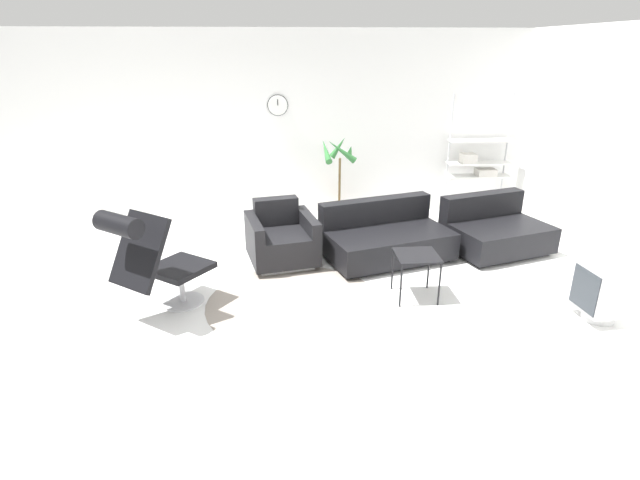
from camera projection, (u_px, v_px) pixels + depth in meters
name	position (u px, v px, depth m)	size (l,w,h in m)	color
ground_plane	(312.00, 297.00, 5.40)	(12.00, 12.00, 0.00)	white
wall_back	(300.00, 125.00, 7.72)	(12.00, 0.09, 2.80)	white
round_rug	(295.00, 302.00, 5.29)	(1.87, 1.87, 0.01)	gray
lounge_chair	(151.00, 254.00, 4.79)	(1.00, 1.11, 1.16)	#BCBCC1
armchair_red	(281.00, 240.00, 6.21)	(0.96, 0.97, 0.75)	silver
couch_low	(385.00, 239.00, 6.35)	(1.74, 1.33, 0.70)	black
couch_second	(494.00, 232.00, 6.59)	(1.44, 1.24, 0.70)	black
side_table	(417.00, 259.00, 5.25)	(0.45, 0.45, 0.50)	black
crt_television	(603.00, 291.00, 4.86)	(0.45, 0.46, 0.57)	#B7B7B7
potted_plant	(339.00, 191.00, 7.63)	(0.52, 0.49, 1.31)	brown
shelf_unit	(478.00, 162.00, 7.86)	(1.00, 0.28, 1.87)	#BCBCC1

